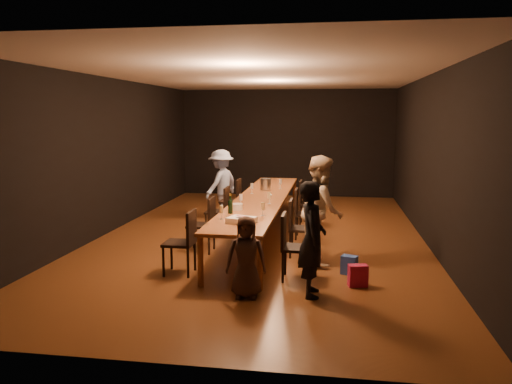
# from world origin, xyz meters

# --- Properties ---
(ground) EXTENTS (10.00, 10.00, 0.00)m
(ground) POSITION_xyz_m (0.00, 0.00, 0.00)
(ground) COLOR #492312
(ground) RESTS_ON ground
(room_shell) EXTENTS (6.04, 10.04, 3.02)m
(room_shell) POSITION_xyz_m (0.00, 0.00, 2.08)
(room_shell) COLOR black
(room_shell) RESTS_ON ground
(table) EXTENTS (0.90, 6.00, 0.75)m
(table) POSITION_xyz_m (0.00, 0.00, 0.70)
(table) COLOR brown
(table) RESTS_ON ground
(chair_right_0) EXTENTS (0.42, 0.42, 0.93)m
(chair_right_0) POSITION_xyz_m (0.85, -2.40, 0.47)
(chair_right_0) COLOR black
(chair_right_0) RESTS_ON ground
(chair_right_1) EXTENTS (0.42, 0.42, 0.93)m
(chair_right_1) POSITION_xyz_m (0.85, -1.20, 0.47)
(chair_right_1) COLOR black
(chair_right_1) RESTS_ON ground
(chair_right_2) EXTENTS (0.42, 0.42, 0.93)m
(chair_right_2) POSITION_xyz_m (0.85, 0.00, 0.47)
(chair_right_2) COLOR black
(chair_right_2) RESTS_ON ground
(chair_right_3) EXTENTS (0.42, 0.42, 0.93)m
(chair_right_3) POSITION_xyz_m (0.85, 1.20, 0.47)
(chair_right_3) COLOR black
(chair_right_3) RESTS_ON ground
(chair_left_0) EXTENTS (0.42, 0.42, 0.93)m
(chair_left_0) POSITION_xyz_m (-0.85, -2.40, 0.47)
(chair_left_0) COLOR black
(chair_left_0) RESTS_ON ground
(chair_left_1) EXTENTS (0.42, 0.42, 0.93)m
(chair_left_1) POSITION_xyz_m (-0.85, -1.20, 0.47)
(chair_left_1) COLOR black
(chair_left_1) RESTS_ON ground
(chair_left_2) EXTENTS (0.42, 0.42, 0.93)m
(chair_left_2) POSITION_xyz_m (-0.85, 0.00, 0.47)
(chair_left_2) COLOR black
(chair_left_2) RESTS_ON ground
(chair_left_3) EXTENTS (0.42, 0.42, 0.93)m
(chair_left_3) POSITION_xyz_m (-0.85, 1.20, 0.47)
(chair_left_3) COLOR black
(chair_left_3) RESTS_ON ground
(woman_birthday) EXTENTS (0.40, 0.57, 1.47)m
(woman_birthday) POSITION_xyz_m (1.08, -2.99, 0.74)
(woman_birthday) COLOR black
(woman_birthday) RESTS_ON ground
(woman_tan) EXTENTS (0.77, 0.92, 1.68)m
(woman_tan) POSITION_xyz_m (1.15, -1.53, 0.84)
(woman_tan) COLOR beige
(woman_tan) RESTS_ON ground
(man_blue) EXTENTS (0.91, 1.13, 1.52)m
(man_blue) POSITION_xyz_m (-1.15, 1.68, 0.76)
(man_blue) COLOR #97B2EA
(man_blue) RESTS_ON ground
(child) EXTENTS (0.54, 0.38, 1.04)m
(child) POSITION_xyz_m (0.27, -3.18, 0.52)
(child) COLOR #3F2B23
(child) RESTS_ON ground
(gift_bag_red) EXTENTS (0.28, 0.19, 0.30)m
(gift_bag_red) POSITION_xyz_m (1.68, -2.57, 0.15)
(gift_bag_red) COLOR #B61B4A
(gift_bag_red) RESTS_ON ground
(gift_bag_blue) EXTENTS (0.26, 0.22, 0.27)m
(gift_bag_blue) POSITION_xyz_m (1.58, -2.06, 0.14)
(gift_bag_blue) COLOR #294FB5
(gift_bag_blue) RESTS_ON ground
(birthday_cake) EXTENTS (0.45, 0.40, 0.09)m
(birthday_cake) POSITION_xyz_m (0.04, -2.28, 0.79)
(birthday_cake) COLOR white
(birthday_cake) RESTS_ON table
(plate_stack) EXTENTS (0.19, 0.19, 0.10)m
(plate_stack) POSITION_xyz_m (-0.21, -1.29, 0.80)
(plate_stack) COLOR white
(plate_stack) RESTS_ON table
(champagne_bottle) EXTENTS (0.07, 0.07, 0.32)m
(champagne_bottle) POSITION_xyz_m (-0.26, -1.60, 0.91)
(champagne_bottle) COLOR black
(champagne_bottle) RESTS_ON table
(ice_bucket) EXTENTS (0.24, 0.24, 0.24)m
(ice_bucket) POSITION_xyz_m (-0.05, 0.98, 0.87)
(ice_bucket) COLOR silver
(ice_bucket) RESTS_ON table
(wineglass_0) EXTENTS (0.06, 0.06, 0.21)m
(wineglass_0) POSITION_xyz_m (-0.30, -2.06, 0.85)
(wineglass_0) COLOR beige
(wineglass_0) RESTS_ON table
(wineglass_1) EXTENTS (0.06, 0.06, 0.21)m
(wineglass_1) POSITION_xyz_m (0.27, -1.70, 0.85)
(wineglass_1) COLOR beige
(wineglass_1) RESTS_ON table
(wineglass_2) EXTENTS (0.06, 0.06, 0.21)m
(wineglass_2) POSITION_xyz_m (-0.21, -0.93, 0.85)
(wineglass_2) COLOR silver
(wineglass_2) RESTS_ON table
(wineglass_3) EXTENTS (0.06, 0.06, 0.21)m
(wineglass_3) POSITION_xyz_m (0.23, -0.65, 0.85)
(wineglass_3) COLOR beige
(wineglass_3) RESTS_ON table
(wineglass_4) EXTENTS (0.06, 0.06, 0.21)m
(wineglass_4) POSITION_xyz_m (-0.25, 0.44, 0.85)
(wineglass_4) COLOR silver
(wineglass_4) RESTS_ON table
(wineglass_5) EXTENTS (0.06, 0.06, 0.21)m
(wineglass_5) POSITION_xyz_m (0.24, 1.17, 0.85)
(wineglass_5) COLOR silver
(wineglass_5) RESTS_ON table
(tealight_near) EXTENTS (0.05, 0.05, 0.03)m
(tealight_near) POSITION_xyz_m (0.15, -2.25, 0.77)
(tealight_near) COLOR #B2B7B2
(tealight_near) RESTS_ON table
(tealight_mid) EXTENTS (0.05, 0.05, 0.03)m
(tealight_mid) POSITION_xyz_m (0.15, 0.19, 0.77)
(tealight_mid) COLOR #B2B7B2
(tealight_mid) RESTS_ON table
(tealight_far) EXTENTS (0.05, 0.05, 0.03)m
(tealight_far) POSITION_xyz_m (0.15, 1.90, 0.77)
(tealight_far) COLOR #B2B7B2
(tealight_far) RESTS_ON table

